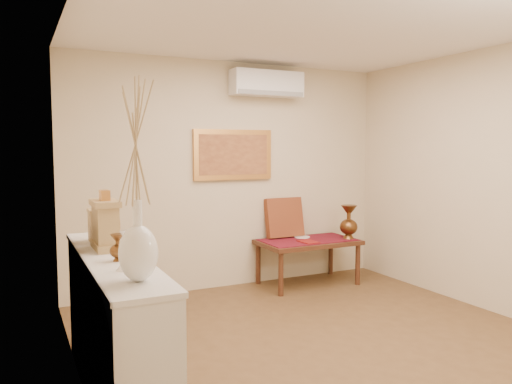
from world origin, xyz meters
TOP-DOWN VIEW (x-y plane):
  - floor at (0.00, 0.00)m, footprint 4.50×4.50m
  - ceiling at (0.00, 0.00)m, footprint 4.50×4.50m
  - wall_back at (0.00, 2.25)m, footprint 4.00×0.02m
  - wall_left at (-2.00, 0.00)m, footprint 0.02×4.50m
  - wall_right at (2.00, 0.00)m, footprint 0.02×4.50m
  - white_vase at (-1.81, -0.70)m, footprint 0.21×0.21m
  - candlestick at (-1.82, -0.43)m, footprint 0.11×0.11m
  - brass_urn_small at (-1.82, -0.17)m, footprint 0.10×0.10m
  - table_cloth at (0.85, 1.88)m, footprint 1.14×0.59m
  - brass_urn_tall at (1.35, 1.73)m, footprint 0.22×0.22m
  - plate at (0.86, 2.04)m, footprint 0.20×0.20m
  - menu at (0.76, 1.73)m, footprint 0.19×0.26m
  - cushion at (0.67, 2.16)m, footprint 0.50×0.20m
  - display_ledge at (-1.82, 0.00)m, footprint 0.37×2.02m
  - mantel_clock at (-1.82, 0.24)m, footprint 0.17×0.36m
  - wooden_chest at (-1.81, 0.55)m, footprint 0.16×0.21m
  - low_table at (0.85, 1.88)m, footprint 1.20×0.70m
  - painting at (0.00, 2.22)m, footprint 1.00×0.06m
  - ac_unit at (0.40, 2.12)m, footprint 0.90×0.25m

SIDE VIEW (x-z plane):
  - floor at x=0.00m, z-range 0.00..0.00m
  - low_table at x=0.85m, z-range 0.21..0.76m
  - display_ledge at x=-1.82m, z-range 0.00..0.98m
  - table_cloth at x=0.85m, z-range 0.55..0.56m
  - plate at x=0.86m, z-range 0.56..0.57m
  - menu at x=0.76m, z-range 0.56..0.57m
  - cushion at x=0.67m, z-range 0.55..1.06m
  - brass_urn_tall at x=1.35m, z-range 0.56..1.06m
  - brass_urn_small at x=-1.82m, z-range 0.98..1.20m
  - candlestick at x=-1.82m, z-range 0.98..1.21m
  - wooden_chest at x=-1.81m, z-range 0.98..1.22m
  - mantel_clock at x=-1.82m, z-range 0.95..1.36m
  - wall_back at x=0.00m, z-range 0.00..2.70m
  - wall_left at x=-2.00m, z-range 0.00..2.70m
  - wall_right at x=2.00m, z-range 0.00..2.70m
  - white_vase at x=-1.81m, z-range 0.98..2.06m
  - painting at x=0.00m, z-range 1.30..1.90m
  - ac_unit at x=0.40m, z-range 2.30..2.60m
  - ceiling at x=0.00m, z-range 2.70..2.70m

